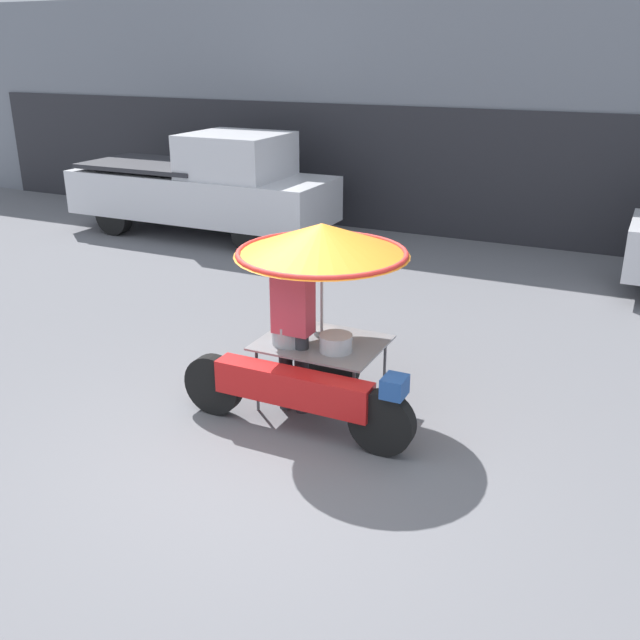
# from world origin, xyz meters

# --- Properties ---
(ground_plane) EXTENTS (36.00, 36.00, 0.00)m
(ground_plane) POSITION_xyz_m (0.00, 0.00, 0.00)
(ground_plane) COLOR slate
(shopfront_building) EXTENTS (28.00, 2.06, 4.41)m
(shopfront_building) POSITION_xyz_m (0.00, 9.33, 2.19)
(shopfront_building) COLOR gray
(shopfront_building) RESTS_ON ground
(vendor_motorcycle_cart) EXTENTS (2.39, 1.68, 1.89)m
(vendor_motorcycle_cart) POSITION_xyz_m (0.01, 0.97, 1.39)
(vendor_motorcycle_cart) COLOR black
(vendor_motorcycle_cart) RESTS_ON ground
(vendor_person) EXTENTS (0.38, 0.23, 1.70)m
(vendor_person) POSITION_xyz_m (-0.20, 0.84, 0.96)
(vendor_person) COLOR #2D2D33
(vendor_person) RESTS_ON ground
(pickup_truck) EXTENTS (5.17, 1.77, 1.97)m
(pickup_truck) POSITION_xyz_m (-5.00, 6.48, 0.94)
(pickup_truck) COLOR black
(pickup_truck) RESTS_ON ground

